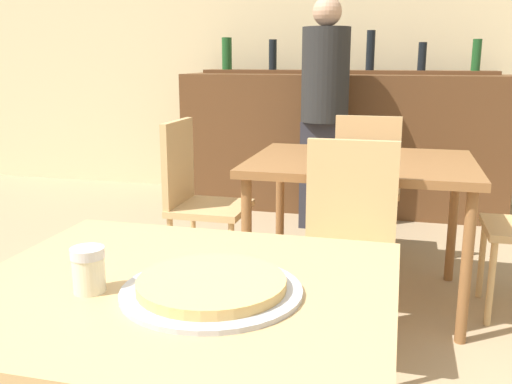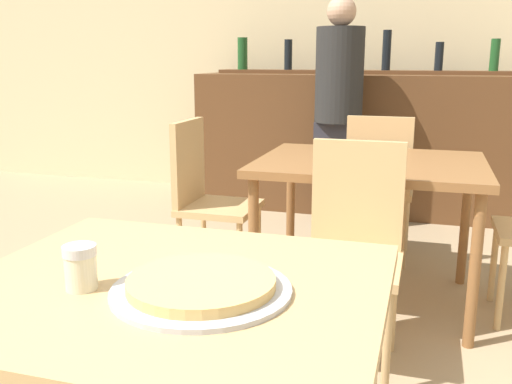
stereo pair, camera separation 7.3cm
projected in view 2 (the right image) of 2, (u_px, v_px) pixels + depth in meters
The scene contains 11 objects.
wall_back at pixel (366, 39), 4.96m from camera, with size 8.00×0.05×2.80m.
dining_table_near at pixel (171, 313), 1.37m from camera, with size 1.01×0.88×0.72m.
dining_table_far at pixel (370, 175), 2.86m from camera, with size 1.11×0.88×0.74m.
bar_counter at pixel (355, 143), 4.68m from camera, with size 2.60×0.56×1.11m.
bar_back_shelf at pixel (355, 66), 4.68m from camera, with size 2.39×0.24×0.35m.
chair_far_side_front at pixel (353, 239), 2.32m from camera, with size 0.40×0.40×0.91m.
chair_far_side_back at pixel (379, 180), 3.46m from camera, with size 0.40×0.40×0.91m.
chair_far_side_left at pixel (206, 192), 3.14m from camera, with size 0.40×0.40×0.91m.
pizza_tray at pixel (201, 286), 1.29m from camera, with size 0.41×0.41×0.04m.
cheese_shaker at pixel (81, 267), 1.30m from camera, with size 0.08×0.08×0.10m.
person_standing at pixel (338, 107), 4.08m from camera, with size 0.34×0.34×1.66m.
Camera 2 is at (0.56, -1.15, 1.24)m, focal length 40.00 mm.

